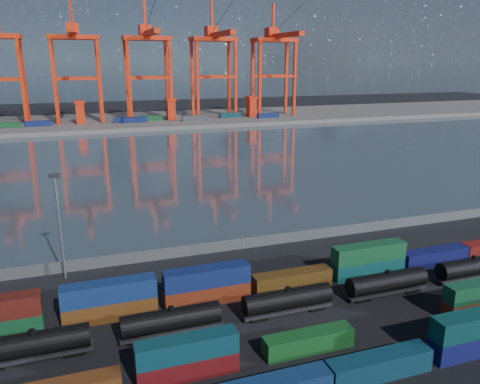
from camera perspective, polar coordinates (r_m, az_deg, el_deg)
name	(u,v)px	position (r m, az deg, el deg)	size (l,w,h in m)	color
ground	(318,331)	(61.47, 9.51, -16.42)	(700.00, 700.00, 0.00)	black
harbor_water	(166,162)	(155.90, -9.00, 3.60)	(700.00, 700.00, 0.00)	#34414B
far_quay	(130,121)	(258.49, -13.21, 8.43)	(700.00, 70.00, 2.00)	#514F4C
container_row_mid	(342,330)	(58.92, 12.36, -16.12)	(139.85, 2.21, 4.71)	#3A3D3F
container_row_north	(230,285)	(66.99, -1.27, -11.29)	(128.58, 2.44, 5.21)	#101154
tanker_string	(287,300)	(63.70, 5.81, -13.01)	(136.56, 2.70, 3.86)	black
waterfront_fence	(244,243)	(83.86, 0.45, -6.28)	(160.12, 0.12, 2.20)	#595B5E
yard_light_mast	(59,221)	(75.08, -21.18, -3.34)	(1.60, 0.40, 16.60)	slate
gantry_cranes	(112,48)	(249.34, -15.38, 16.56)	(198.82, 45.73, 61.93)	red
quay_containers	(111,121)	(242.94, -15.47, 8.37)	(172.58, 10.99, 2.60)	navy
straddle_carriers	(127,110)	(247.60, -13.64, 9.69)	(140.00, 7.00, 11.10)	red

